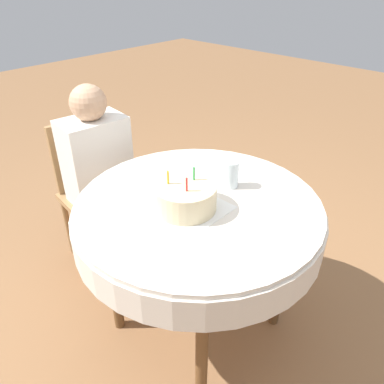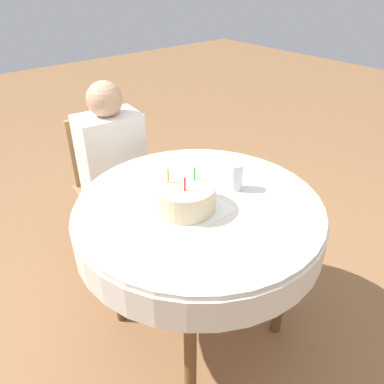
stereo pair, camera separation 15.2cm
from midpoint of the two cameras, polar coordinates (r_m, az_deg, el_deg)
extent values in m
plane|color=#8C603D|center=(2.09, -1.44, -19.39)|extent=(12.00, 12.00, 0.00)
cylinder|color=silver|center=(1.58, -1.81, -1.91)|extent=(1.04, 1.04, 0.02)
cylinder|color=silver|center=(1.62, -1.76, -4.23)|extent=(1.06, 1.06, 0.14)
cylinder|color=brown|center=(1.55, -1.50, -22.41)|extent=(0.05, 0.05, 0.75)
cylinder|color=brown|center=(1.86, 11.23, -11.52)|extent=(0.05, 0.05, 0.75)
cylinder|color=brown|center=(1.86, -14.42, -11.90)|extent=(0.05, 0.05, 0.75)
cylinder|color=brown|center=(2.13, -1.67, -4.43)|extent=(0.05, 0.05, 0.75)
cube|color=#A37A4C|center=(2.30, -15.33, -1.07)|extent=(0.45, 0.45, 0.04)
cube|color=#A37A4C|center=(2.35, -18.20, 5.57)|extent=(0.37, 0.07, 0.42)
cylinder|color=#A37A4C|center=(2.25, -16.52, -9.26)|extent=(0.04, 0.04, 0.40)
cylinder|color=#A37A4C|center=(2.36, -8.80, -5.86)|extent=(0.04, 0.04, 0.40)
cylinder|color=#A37A4C|center=(2.52, -20.03, -4.98)|extent=(0.04, 0.04, 0.40)
cylinder|color=#A37A4C|center=(2.62, -12.98, -2.15)|extent=(0.04, 0.04, 0.40)
cylinder|color=tan|center=(2.27, -14.72, -7.82)|extent=(0.09, 0.09, 0.44)
cylinder|color=tan|center=(2.33, -10.94, -6.17)|extent=(0.09, 0.09, 0.44)
cube|color=silver|center=(2.18, -16.28, 4.67)|extent=(0.37, 0.26, 0.48)
sphere|color=tan|center=(2.06, -17.67, 12.79)|extent=(0.19, 0.19, 0.19)
cube|color=white|center=(1.53, -3.88, -2.55)|extent=(0.31, 0.31, 0.00)
cylinder|color=beige|center=(1.50, -3.95, -0.83)|extent=(0.26, 0.26, 0.11)
cylinder|color=green|center=(1.50, -2.60, 2.75)|extent=(0.01, 0.01, 0.06)
cylinder|color=gold|center=(1.48, -6.62, 2.15)|extent=(0.01, 0.01, 0.06)
cylinder|color=red|center=(1.42, -3.87, 1.05)|extent=(0.01, 0.01, 0.06)
cylinder|color=silver|center=(1.65, 3.42, 2.65)|extent=(0.06, 0.06, 0.12)
camera|label=1|loc=(0.08, -92.86, -1.78)|focal=35.00mm
camera|label=2|loc=(0.08, 87.14, 1.78)|focal=35.00mm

